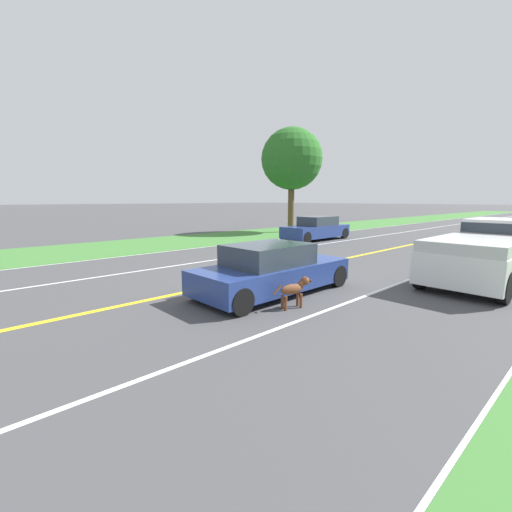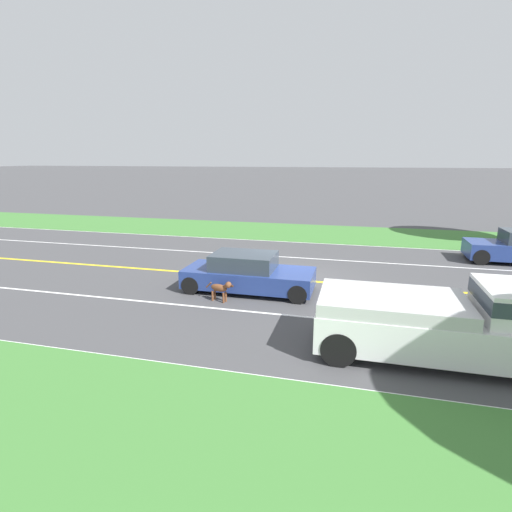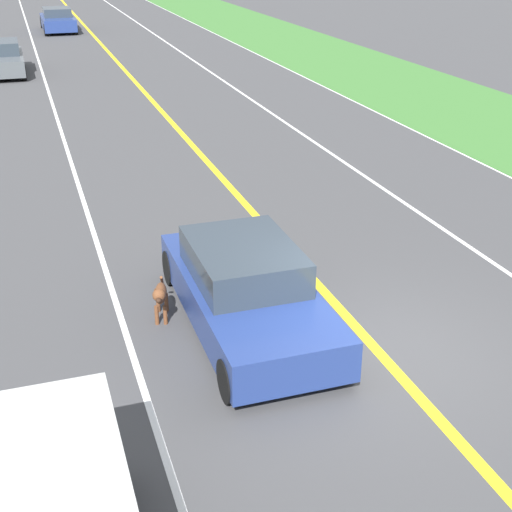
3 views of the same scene
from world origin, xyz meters
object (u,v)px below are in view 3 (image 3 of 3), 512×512
at_px(car_trailing_near, 1,59).
at_px(car_trailing_mid, 58,20).
at_px(dog, 160,295).
at_px(ego_car, 246,289).

distance_m(car_trailing_near, car_trailing_mid, 14.01).
distance_m(dog, car_trailing_near, 23.21).
bearing_deg(car_trailing_mid, ego_car, 90.24).
bearing_deg(dog, ego_car, 171.46).
distance_m(ego_car, car_trailing_near, 23.89).
xyz_separation_m(ego_car, car_trailing_mid, (0.16, -37.23, 0.03)).
bearing_deg(car_trailing_near, car_trailing_mid, -103.81).
bearing_deg(car_trailing_mid, dog, 88.27).
xyz_separation_m(ego_car, dog, (1.26, -0.53, -0.16)).
height_order(car_trailing_near, car_trailing_mid, car_trailing_near).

